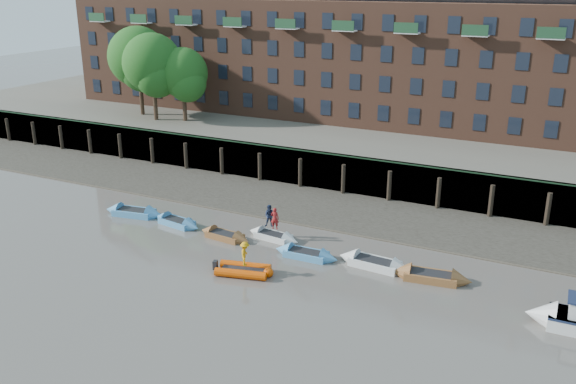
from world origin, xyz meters
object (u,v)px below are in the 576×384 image
Objects in this scene: person_rower_b at (270,216)px; rowboat_1 at (177,222)px; rowboat_3 at (273,236)px; person_rib_crew at (245,254)px; person_rower_a at (275,218)px; rowboat_5 at (375,263)px; rowboat_2 at (225,236)px; motor_launch at (576,319)px; rowboat_6 at (431,276)px; rib_tender at (245,270)px; rowboat_0 at (134,212)px; rowboat_4 at (306,254)px.

rowboat_1 is at bearing 169.69° from person_rower_b.
rowboat_3 is 1.45m from person_rower_b.
person_rib_crew is at bearing -95.96° from person_rower_b.
person_rower_b reaches higher than person_rib_crew.
rowboat_1 is 2.82× the size of person_rower_a.
person_rower_a reaches higher than rowboat_5.
rowboat_2 is 2.61× the size of person_rower_b.
person_rower_a is at bearing 176.23° from rowboat_5.
rowboat_3 is at bearing -10.98° from motor_launch.
rowboat_6 is at bearing 0.86° from rowboat_5.
rowboat_1 is 9.74m from person_rib_crew.
person_rower_b is (-1.29, 5.70, 1.34)m from rib_tender.
rowboat_0 is 3.23× the size of person_rib_crew.
rowboat_5 is at bearing 6.47° from rowboat_4.
motor_launch reaches higher than rowboat_0.
person_rib_crew reaches higher than rowboat_5.
rowboat_2 is 5.74m from rib_tender.
rowboat_6 reaches higher than rib_tender.
rowboat_0 is 13.50m from rib_tender.
person_rower_a reaches higher than rowboat_6.
rowboat_0 is 11.92m from person_rower_a.
person_rib_crew reaches higher than rowboat_3.
rowboat_0 is 11.71m from rowboat_3.
rowboat_3 is 5.60m from rib_tender.
person_rib_crew reaches higher than rowboat_6.
rowboat_6 is 11.91m from person_rower_b.
motor_launch is (19.43, -3.34, 0.39)m from rowboat_3.
rowboat_5 reaches higher than rib_tender.
rowboat_1 is 27.14m from motor_launch.
person_rib_crew is (1.26, -5.65, -0.25)m from person_rower_b.
rowboat_4 is at bearing -45.57° from person_rower_b.
rowboat_3 is 5.66m from person_rib_crew.
rowboat_6 reaches higher than rowboat_3.
motor_launch is at bearing -7.16° from rib_tender.
rowboat_3 is (11.69, 0.75, -0.04)m from rowboat_0.
rowboat_3 is 0.83× the size of rowboat_5.
rowboat_3 is 0.94× the size of rowboat_4.
rowboat_4 is at bearing -167.87° from rowboat_5.
rowboat_2 reaches higher than rib_tender.
rowboat_4 is at bearing 3.35° from rowboat_2.
motor_launch is (31.12, -2.59, 0.35)m from rowboat_0.
person_rower_b is 5.79m from person_rib_crew.
rowboat_0 is 1.00× the size of rowboat_5.
rowboat_0 is 31.23m from motor_launch.
person_rower_b reaches higher than rowboat_5.
person_rower_a reaches higher than rowboat_0.
rowboat_0 is at bearing -5.98° from motor_launch.
rowboat_4 is 2.85× the size of person_rib_crew.
person_rower_a is (-0.81, 5.52, 1.31)m from rib_tender.
rowboat_6 is (3.61, -0.20, -0.00)m from rowboat_5.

